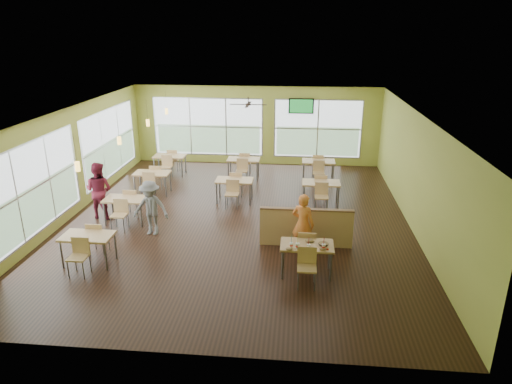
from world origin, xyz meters
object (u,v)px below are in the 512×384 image
main_table (307,249)px  food_basket (323,244)px  half_wall_divider (306,227)px  man_plaid (303,224)px

main_table → food_basket: (0.37, -0.01, 0.15)m
main_table → half_wall_divider: bearing=90.0°
main_table → man_plaid: size_ratio=0.96×
half_wall_divider → food_basket: half_wall_divider is taller
half_wall_divider → man_plaid: 0.51m
main_table → food_basket: main_table is taller
man_plaid → main_table: bearing=116.8°
half_wall_divider → food_basket: (0.37, -1.46, 0.26)m
half_wall_divider → food_basket: 1.52m
half_wall_divider → food_basket: bearing=-75.9°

